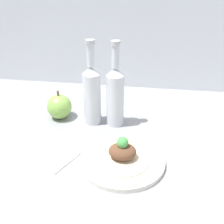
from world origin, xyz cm
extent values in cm
cube|color=gray|center=(0.00, 0.00, -2.00)|extent=(180.00, 110.00, 4.00)
cylinder|color=silver|center=(3.88, -3.76, 0.70)|extent=(24.09, 24.09, 1.40)
torus|color=silver|center=(3.88, -3.76, 1.19)|extent=(23.14, 23.14, 0.98)
cylinder|color=beige|center=(3.88, -3.76, 1.60)|extent=(16.04, 16.04, 0.40)
ellipsoid|color=brown|center=(3.88, -3.76, 3.86)|extent=(7.77, 6.61, 4.13)
sphere|color=#4CA34C|center=(3.88, -3.76, 6.90)|extent=(3.26, 3.26, 3.26)
cylinder|color=silver|center=(-9.25, 17.46, 9.05)|extent=(6.05, 6.05, 18.10)
cone|color=silver|center=(-9.25, 17.46, 19.46)|extent=(6.05, 6.05, 2.72)
cylinder|color=silver|center=(-9.25, 17.46, 24.48)|extent=(2.42, 2.42, 7.32)
cylinder|color=#B7B7BC|center=(-9.25, 17.46, 28.74)|extent=(3.02, 3.02, 1.20)
cylinder|color=silver|center=(-1.21, 17.46, 9.05)|extent=(6.05, 6.05, 18.10)
cone|color=silver|center=(-1.21, 17.46, 19.46)|extent=(6.05, 6.05, 2.72)
cylinder|color=silver|center=(-1.21, 17.46, 24.48)|extent=(2.42, 2.42, 7.32)
cylinder|color=#B7B7BC|center=(-1.21, 17.46, 28.74)|extent=(3.02, 3.02, 1.20)
sphere|color=#84B74C|center=(-21.92, 18.65, 4.49)|extent=(8.97, 8.97, 8.97)
cylinder|color=brown|center=(-21.92, 18.65, 9.68)|extent=(0.72, 0.72, 2.02)
cube|color=white|center=(-17.45, -2.04, 0.40)|extent=(19.91, 19.18, 0.80)
camera|label=1|loc=(9.99, -62.33, 47.94)|focal=42.00mm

